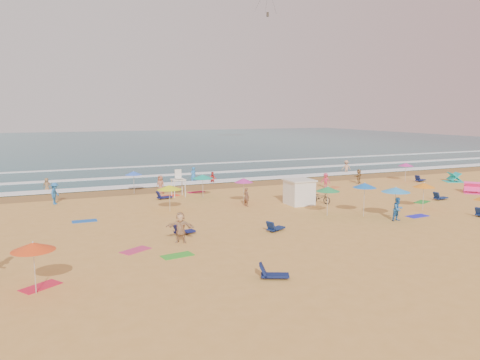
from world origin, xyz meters
name	(u,v)px	position (x,y,z in m)	size (l,w,h in m)	color
ground	(236,211)	(0.00, 0.00, 0.00)	(220.00, 220.00, 0.00)	gold
ocean	(102,144)	(0.00, 84.00, 0.00)	(220.00, 140.00, 0.18)	#0C4756
wet_sand	(189,188)	(0.00, 12.50, 0.01)	(220.00, 220.00, 0.00)	olive
surf_foam	(167,176)	(0.00, 21.32, 0.10)	(200.00, 18.70, 0.05)	white
cabana	(299,193)	(5.92, 0.50, 1.00)	(2.00, 2.00, 2.00)	white
cabana_roof	(299,180)	(5.92, 0.50, 2.06)	(2.20, 2.20, 0.12)	silver
bicycle	(320,197)	(7.82, 0.20, 0.50)	(0.67, 1.91, 1.00)	black
lifeguard_stand	(178,185)	(-2.36, 8.12, 1.05)	(1.20, 1.20, 2.10)	white
beach_umbrellas	(236,190)	(-0.82, -1.98, 2.07)	(60.19, 27.39, 0.81)	yellow
loungers	(286,216)	(2.45, -3.56, 0.17)	(52.87, 22.56, 0.34)	#101952
towels	(266,213)	(1.84, -1.51, 0.01)	(37.95, 22.13, 0.03)	red
popup_tents	(463,181)	(26.16, 1.83, 0.60)	(6.64, 8.44, 1.20)	#FE3894
beachgoers	(207,194)	(-1.01, 4.10, 0.82)	(43.42, 25.91, 2.15)	blue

